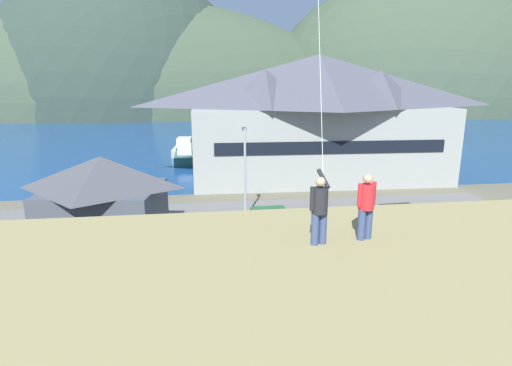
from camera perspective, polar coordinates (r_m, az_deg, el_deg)
ground_plane at (r=19.93m, az=2.01°, el=-15.04°), size 600.00×600.00×0.00m
parking_lot_pad at (r=24.35m, az=0.02°, el=-9.27°), size 40.00×20.00×0.10m
bay_water at (r=77.83m, az=-5.43°, el=6.79°), size 360.00×84.00×0.03m
far_hill_west_ridge at (r=136.24m, az=-17.43°, el=9.28°), size 82.85×73.37×83.17m
far_hill_east_peak at (r=132.08m, az=-16.75°, el=9.20°), size 140.51×63.19×64.43m
far_hill_center_saddle at (r=148.30m, az=20.21°, el=9.40°), size 98.27×71.13×83.35m
far_hill_far_shoulder at (r=165.48m, az=29.66°, el=8.83°), size 106.43×45.71×57.82m
harbor_lodge at (r=41.67m, az=8.49°, el=9.34°), size 25.84×12.64×12.00m
storage_shed_near_lot at (r=26.56m, az=-20.17°, el=-1.97°), size 7.84×6.93×5.30m
storage_shed_waterside at (r=40.41m, az=0.81°, el=3.68°), size 4.87×4.80×4.71m
wharf_dock at (r=54.99m, az=-5.88°, el=4.15°), size 3.20×15.41×0.70m
moored_boat_wharfside at (r=57.17m, az=-9.66°, el=4.78°), size 3.31×8.34×2.16m
moored_boat_outer_mooring at (r=55.42m, az=-2.24°, el=4.68°), size 2.56×7.44×2.16m
moored_boat_inner_slip at (r=51.20m, az=-9.71°, el=3.72°), size 2.46×7.43×2.16m
parked_car_back_row_right at (r=21.88m, az=17.17°, el=-9.83°), size 4.21×2.07×1.82m
parked_car_lone_by_shed at (r=19.44m, az=-12.28°, el=-12.61°), size 4.31×2.28×1.82m
parked_car_mid_row_far at (r=27.92m, az=19.17°, el=-4.76°), size 4.30×2.26×1.82m
parked_car_mid_row_near at (r=25.84m, az=1.54°, el=-5.46°), size 4.22×2.09×1.82m
parking_light_pole at (r=28.49m, az=-1.52°, el=2.18°), size 0.24×0.78×6.42m
person_kite_flyer at (r=10.47m, az=8.67°, el=-3.38°), size 0.52×0.70×1.86m
person_companion at (r=11.03m, az=14.83°, el=-2.88°), size 0.53×0.40×1.74m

